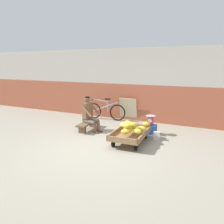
{
  "coord_description": "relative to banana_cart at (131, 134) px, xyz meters",
  "views": [
    {
      "loc": [
        2.68,
        -4.67,
        2.14
      ],
      "look_at": [
        -0.11,
        1.12,
        0.75
      ],
      "focal_mm": 35.08,
      "sensor_mm": 36.0,
      "label": 1
    }
  ],
  "objects": [
    {
      "name": "low_bench",
      "position": [
        -1.73,
        0.52,
        -0.04
      ],
      "size": [
        0.39,
        1.12,
        0.27
      ],
      "color": "brown",
      "rests_on": "ground"
    },
    {
      "name": "shopping_bag",
      "position": [
        0.6,
        0.55,
        -0.12
      ],
      "size": [
        0.18,
        0.12,
        0.24
      ],
      "primitive_type": "cube",
      "color": "silver",
      "rests_on": "ground"
    },
    {
      "name": "back_wall",
      "position": [
        -0.61,
        2.55,
        1.14
      ],
      "size": [
        16.0,
        0.3,
        2.77
      ],
      "color": "#A35138",
      "rests_on": "ground"
    },
    {
      "name": "plastic_crate",
      "position": [
        0.28,
        1.0,
        -0.09
      ],
      "size": [
        0.36,
        0.28,
        0.3
      ],
      "color": "#234CA8",
      "rests_on": "ground"
    },
    {
      "name": "weighing_scale",
      "position": [
        0.28,
        1.0,
        0.21
      ],
      "size": [
        0.3,
        0.3,
        0.29
      ],
      "color": "#28282D",
      "rests_on": "plastic_crate"
    },
    {
      "name": "vendor_seated",
      "position": [
        -1.64,
        0.5,
        0.33
      ],
      "size": [
        0.72,
        0.57,
        1.14
      ],
      "color": "brown",
      "rests_on": "ground"
    },
    {
      "name": "banana_cart",
      "position": [
        0.0,
        0.0,
        0.0
      ],
      "size": [
        0.91,
        1.48,
        0.36
      ],
      "color": "#8E6B47",
      "rests_on": "ground"
    },
    {
      "name": "bicycle_near_left",
      "position": [
        -1.85,
        2.03,
        0.11
      ],
      "size": [
        1.66,
        0.48,
        0.86
      ],
      "color": "black",
      "rests_on": "ground"
    },
    {
      "name": "sign_board",
      "position": [
        -1.0,
        2.34,
        0.2
      ],
      "size": [
        0.7,
        0.21,
        0.89
      ],
      "color": "#C6B289",
      "rests_on": "ground"
    },
    {
      "name": "ground_plane",
      "position": [
        -0.61,
        -0.82,
        -0.24
      ],
      "size": [
        80.0,
        80.0,
        0.0
      ],
      "primitive_type": "plane",
      "color": "gray"
    },
    {
      "name": "banana_pile",
      "position": [
        0.06,
        -0.04,
        0.23
      ],
      "size": [
        0.69,
        1.24,
        0.26
      ],
      "color": "gold",
      "rests_on": "banana_cart"
    }
  ]
}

